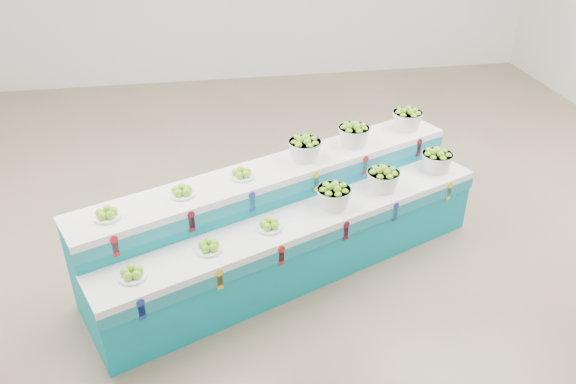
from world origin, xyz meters
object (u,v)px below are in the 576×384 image
object	(u,v)px
basket_upper_right	(407,118)
display_stand	(288,223)
basket_lower_left	(334,196)
plate_upper_mid	(182,191)

from	to	relation	value
basket_upper_right	display_stand	bearing A→B (deg)	-148.82
basket_lower_left	basket_upper_right	distance (m)	1.51
basket_lower_left	plate_upper_mid	xyz separation A→B (m)	(-1.44, -0.05, 0.23)
plate_upper_mid	basket_upper_right	size ratio (longest dim) A/B	0.70
plate_upper_mid	basket_upper_right	distance (m)	2.74
plate_upper_mid	basket_upper_right	world-z (taller)	basket_upper_right
basket_lower_left	display_stand	bearing A→B (deg)	167.63
basket_lower_left	plate_upper_mid	bearing A→B (deg)	-178.06
basket_lower_left	plate_upper_mid	distance (m)	1.46
basket_lower_left	basket_upper_right	bearing A→B (deg)	43.17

